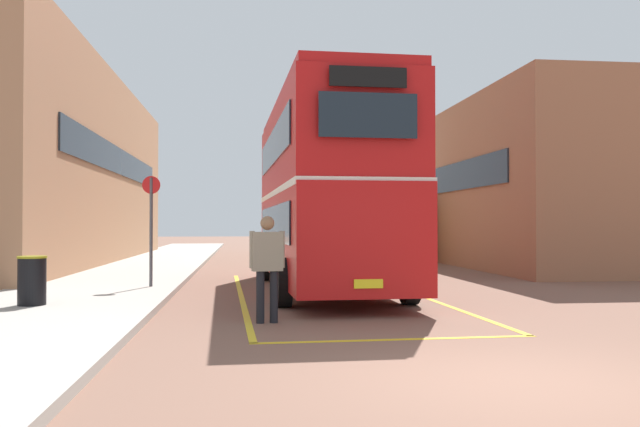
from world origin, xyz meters
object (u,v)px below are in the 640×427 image
(litter_bin, at_px, (32,280))
(single_deck_bus, at_px, (370,225))
(pedestrian_boarding, at_px, (267,260))
(double_decker_bus, at_px, (324,191))
(bus_stop_sign, at_px, (151,220))

(litter_bin, bearing_deg, single_deck_bus, 62.01)
(pedestrian_boarding, bearing_deg, double_decker_bus, 72.94)
(double_decker_bus, bearing_deg, pedestrian_boarding, -107.06)
(single_deck_bus, distance_m, bus_stop_sign, 18.01)
(single_deck_bus, height_order, bus_stop_sign, single_deck_bus)
(single_deck_bus, height_order, pedestrian_boarding, single_deck_bus)
(pedestrian_boarding, bearing_deg, bus_stop_sign, 116.55)
(double_decker_bus, height_order, single_deck_bus, double_decker_bus)
(litter_bin, bearing_deg, pedestrian_boarding, -22.64)
(single_deck_bus, xyz_separation_m, bus_stop_sign, (-8.57, -15.84, 0.14))
(pedestrian_boarding, xyz_separation_m, litter_bin, (-4.39, 1.83, -0.46))
(pedestrian_boarding, xyz_separation_m, bus_stop_sign, (-2.67, 5.35, 0.71))
(litter_bin, relative_size, bus_stop_sign, 0.34)
(pedestrian_boarding, height_order, bus_stop_sign, bus_stop_sign)
(double_decker_bus, xyz_separation_m, bus_stop_sign, (-4.29, 0.10, -0.74))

